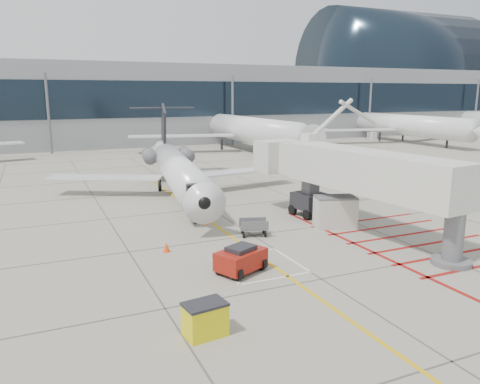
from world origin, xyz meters
name	(u,v)px	position (x,y,z in m)	size (l,w,h in m)	color
ground_plane	(282,254)	(0.00, 0.00, 0.00)	(260.00, 260.00, 0.00)	gray
regional_jet	(181,157)	(-1.37, 14.96, 3.86)	(23.37, 29.46, 7.72)	white
jet_bridge	(369,180)	(6.81, 1.07, 3.65)	(8.64, 18.25, 7.30)	silver
pushback_tug	(241,258)	(-3.29, -1.47, 0.74)	(2.55, 1.59, 1.49)	maroon
spill_bin	(205,319)	(-7.18, -6.82, 0.67)	(1.55, 1.03, 1.34)	yellow
baggage_cart	(254,227)	(0.05, 3.94, 0.56)	(1.78, 1.13, 1.13)	#56565B
ground_power_unit	(335,212)	(6.02, 3.43, 1.08)	(2.73, 1.59, 2.16)	beige
cone_nose	(166,247)	(-5.98, 3.15, 0.28)	(0.41, 0.41, 0.57)	#FF420D
cone_side	(206,221)	(-1.91, 7.65, 0.24)	(0.35, 0.35, 0.48)	orange
terminal_building	(154,103)	(10.00, 70.00, 7.00)	(180.00, 28.00, 14.00)	gray
terminal_glass_band	(174,99)	(10.00, 55.95, 8.00)	(180.00, 0.10, 6.00)	black
terminal_dome	(394,72)	(70.00, 70.00, 14.00)	(40.00, 28.00, 28.00)	black
bg_aircraft_c	(244,112)	(18.48, 46.00, 6.00)	(35.99, 39.99, 12.00)	silver
bg_aircraft_d	(400,111)	(50.53, 46.00, 5.68)	(34.11, 37.90, 11.37)	silver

